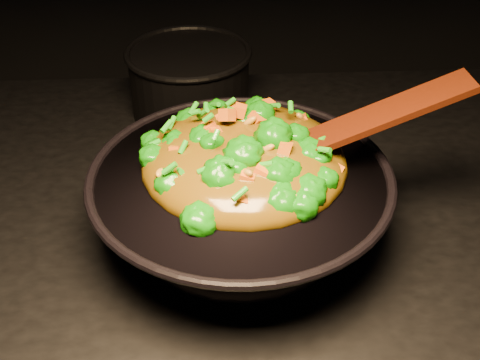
{
  "coord_description": "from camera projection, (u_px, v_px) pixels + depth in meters",
  "views": [
    {
      "loc": [
        -0.02,
        -0.6,
        1.44
      ],
      "look_at": [
        0.02,
        -0.01,
        0.99
      ],
      "focal_mm": 45.0,
      "sensor_mm": 36.0,
      "label": 1
    }
  ],
  "objects": [
    {
      "name": "wok",
      "position": [
        240.0,
        207.0,
        0.76
      ],
      "size": [
        0.4,
        0.4,
        0.1
      ],
      "primitive_type": null,
      "rotation": [
        0.0,
        0.0,
        0.11
      ],
      "color": "black",
      "rests_on": "stovetop"
    },
    {
      "name": "stir_fry",
      "position": [
        244.0,
        134.0,
        0.73
      ],
      "size": [
        0.26,
        0.26,
        0.09
      ],
      "primitive_type": null,
      "rotation": [
        0.0,
        0.0,
        -0.0
      ],
      "color": "#137008",
      "rests_on": "wok"
    },
    {
      "name": "spatula",
      "position": [
        344.0,
        130.0,
        0.72
      ],
      "size": [
        0.3,
        0.06,
        0.13
      ],
      "primitive_type": "cube",
      "rotation": [
        0.0,
        -0.38,
        0.05
      ],
      "color": "#3C1207",
      "rests_on": "wok"
    },
    {
      "name": "back_pot",
      "position": [
        190.0,
        81.0,
        1.02
      ],
      "size": [
        0.24,
        0.24,
        0.12
      ],
      "primitive_type": "cylinder",
      "rotation": [
        0.0,
        0.0,
        -0.22
      ],
      "color": "black",
      "rests_on": "stovetop"
    }
  ]
}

